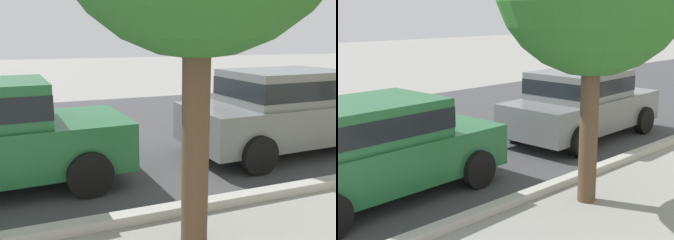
{
  "view_description": "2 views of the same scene",
  "coord_description": "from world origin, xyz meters",
  "views": [
    {
      "loc": [
        -5.77,
        -1.09,
        2.14
      ],
      "look_at": [
        -3.52,
        4.62,
        0.8
      ],
      "focal_mm": 40.31,
      "sensor_mm": 36.0,
      "label": 1
    },
    {
      "loc": [
        -10.26,
        -2.1,
        2.9
      ],
      "look_at": [
        -3.52,
        4.62,
        0.8
      ],
      "focal_mm": 53.64,
      "sensor_mm": 36.0,
      "label": 2
    }
  ],
  "objects": [
    {
      "name": "street_surface",
      "position": [
        0.0,
        7.5,
        0.0
      ],
      "size": [
        60.0,
        9.0,
        0.01
      ],
      "primitive_type": "cube",
      "color": "#424244",
      "rests_on": "ground"
    },
    {
      "name": "curb_stone",
      "position": [
        0.0,
        2.9,
        0.06
      ],
      "size": [
        60.0,
        0.2,
        0.12
      ],
      "primitive_type": "cube",
      "color": "#B2AFA8",
      "rests_on": "ground"
    },
    {
      "name": "parked_car_green",
      "position": [
        -6.4,
        4.62,
        0.84
      ],
      "size": [
        4.16,
        2.05,
        1.56
      ],
      "color": "#236638",
      "rests_on": "ground"
    },
    {
      "name": "parked_car_grey",
      "position": [
        -1.08,
        4.62,
        0.84
      ],
      "size": [
        4.16,
        2.05,
        1.56
      ],
      "color": "slate",
      "rests_on": "ground"
    }
  ]
}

